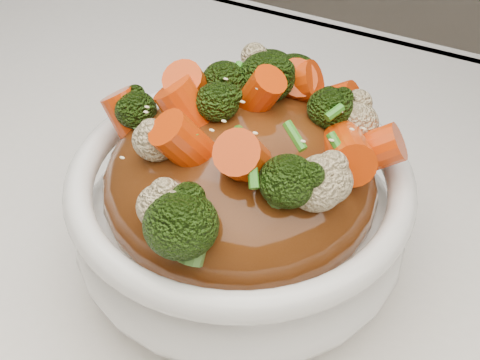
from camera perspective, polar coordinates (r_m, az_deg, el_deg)
The scene contains 8 objects.
tablecloth at distance 0.52m, azimuth -2.08°, elevation -9.42°, with size 1.20×0.80×0.04m, color white.
bowl at distance 0.48m, azimuth 0.00°, elevation -3.17°, with size 0.24×0.24×0.09m, color white, non-canonical shape.
sauce_base at distance 0.46m, azimuth 0.00°, elevation -0.31°, with size 0.19×0.19×0.10m, color #4F260D.
carrots at distance 0.42m, azimuth 0.00°, elevation 6.69°, with size 0.19×0.19×0.05m, color #D43D06, non-canonical shape.
broccoli at distance 0.42m, azimuth 0.00°, elevation 6.57°, with size 0.19×0.19×0.05m, color black, non-canonical shape.
cauliflower at distance 0.42m, azimuth 0.00°, elevation 6.32°, with size 0.19×0.19×0.04m, color beige, non-canonical shape.
scallions at distance 0.42m, azimuth 0.00°, elevation 6.82°, with size 0.14×0.14×0.02m, color #31831E, non-canonical shape.
sesame_seeds at distance 0.42m, azimuth 0.00°, elevation 6.82°, with size 0.17×0.17×0.01m, color #F6E8AF, non-canonical shape.
Camera 1 is at (0.17, -0.28, 1.14)m, focal length 50.00 mm.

